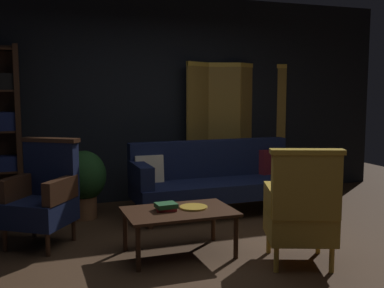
{
  "coord_description": "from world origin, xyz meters",
  "views": [
    {
      "loc": [
        -1.63,
        -3.76,
        1.52
      ],
      "look_at": [
        0.0,
        0.8,
        0.95
      ],
      "focal_mm": 43.24,
      "sensor_mm": 36.0,
      "label": 1
    }
  ],
  "objects_px": {
    "armchair_wing_left": "(43,195)",
    "armchair_gilt_accent": "(301,210)",
    "coffee_table": "(179,215)",
    "book_red_leather": "(166,209)",
    "book_green_cloth": "(166,205)",
    "brass_tray": "(194,207)",
    "velvet_couch": "(216,176)",
    "folding_screen": "(236,127)",
    "potted_plant": "(84,180)"
  },
  "relations": [
    {
      "from": "velvet_couch",
      "to": "coffee_table",
      "type": "bearing_deg",
      "value": -125.18
    },
    {
      "from": "potted_plant",
      "to": "folding_screen",
      "type": "bearing_deg",
      "value": 15.65
    },
    {
      "from": "folding_screen",
      "to": "armchair_gilt_accent",
      "type": "distance_m",
      "value": 2.89
    },
    {
      "from": "potted_plant",
      "to": "brass_tray",
      "type": "xyz_separation_m",
      "value": [
        0.83,
        -1.5,
        -0.04
      ]
    },
    {
      "from": "armchair_gilt_accent",
      "to": "potted_plant",
      "type": "relative_size",
      "value": 1.28
    },
    {
      "from": "velvet_couch",
      "to": "coffee_table",
      "type": "relative_size",
      "value": 2.12
    },
    {
      "from": "armchair_wing_left",
      "to": "potted_plant",
      "type": "height_order",
      "value": "armchair_wing_left"
    },
    {
      "from": "folding_screen",
      "to": "armchair_wing_left",
      "type": "bearing_deg",
      "value": -152.5
    },
    {
      "from": "armchair_wing_left",
      "to": "coffee_table",
      "type": "bearing_deg",
      "value": -32.34
    },
    {
      "from": "coffee_table",
      "to": "book_red_leather",
      "type": "xyz_separation_m",
      "value": [
        -0.11,
        0.04,
        0.06
      ]
    },
    {
      "from": "velvet_couch",
      "to": "armchair_gilt_accent",
      "type": "bearing_deg",
      "value": -89.63
    },
    {
      "from": "folding_screen",
      "to": "armchair_gilt_accent",
      "type": "relative_size",
      "value": 1.83
    },
    {
      "from": "coffee_table",
      "to": "armchair_gilt_accent",
      "type": "height_order",
      "value": "armchair_gilt_accent"
    },
    {
      "from": "armchair_wing_left",
      "to": "brass_tray",
      "type": "xyz_separation_m",
      "value": [
        1.32,
        -0.71,
        -0.06
      ]
    },
    {
      "from": "brass_tray",
      "to": "armchair_gilt_accent",
      "type": "bearing_deg",
      "value": -39.88
    },
    {
      "from": "folding_screen",
      "to": "book_green_cloth",
      "type": "relative_size",
      "value": 10.15
    },
    {
      "from": "folding_screen",
      "to": "brass_tray",
      "type": "bearing_deg",
      "value": -123.75
    },
    {
      "from": "velvet_couch",
      "to": "coffee_table",
      "type": "height_order",
      "value": "velvet_couch"
    },
    {
      "from": "folding_screen",
      "to": "velvet_couch",
      "type": "distance_m",
      "value": 1.25
    },
    {
      "from": "potted_plant",
      "to": "book_red_leather",
      "type": "distance_m",
      "value": 1.6
    },
    {
      "from": "folding_screen",
      "to": "coffee_table",
      "type": "relative_size",
      "value": 1.9
    },
    {
      "from": "coffee_table",
      "to": "brass_tray",
      "type": "height_order",
      "value": "brass_tray"
    },
    {
      "from": "armchair_wing_left",
      "to": "book_green_cloth",
      "type": "height_order",
      "value": "armchair_wing_left"
    },
    {
      "from": "armchair_wing_left",
      "to": "armchair_gilt_accent",
      "type": "bearing_deg",
      "value": -32.82
    },
    {
      "from": "folding_screen",
      "to": "potted_plant",
      "type": "height_order",
      "value": "folding_screen"
    },
    {
      "from": "velvet_couch",
      "to": "book_green_cloth",
      "type": "height_order",
      "value": "velvet_couch"
    },
    {
      "from": "armchair_gilt_accent",
      "to": "book_green_cloth",
      "type": "relative_size",
      "value": 5.55
    },
    {
      "from": "armchair_wing_left",
      "to": "book_red_leather",
      "type": "relative_size",
      "value": 5.75
    },
    {
      "from": "folding_screen",
      "to": "coffee_table",
      "type": "distance_m",
      "value": 2.75
    },
    {
      "from": "velvet_couch",
      "to": "folding_screen",
      "type": "bearing_deg",
      "value": 52.67
    },
    {
      "from": "coffee_table",
      "to": "armchair_gilt_accent",
      "type": "xyz_separation_m",
      "value": [
        0.91,
        -0.6,
        0.12
      ]
    },
    {
      "from": "brass_tray",
      "to": "potted_plant",
      "type": "bearing_deg",
      "value": 118.88
    },
    {
      "from": "coffee_table",
      "to": "book_red_leather",
      "type": "relative_size",
      "value": 5.53
    },
    {
      "from": "armchair_gilt_accent",
      "to": "potted_plant",
      "type": "xyz_separation_m",
      "value": [
        -1.59,
        2.14,
        -0.02
      ]
    },
    {
      "from": "folding_screen",
      "to": "coffee_table",
      "type": "xyz_separation_m",
      "value": [
        -1.58,
        -2.17,
        -0.61
      ]
    },
    {
      "from": "potted_plant",
      "to": "armchair_wing_left",
      "type": "bearing_deg",
      "value": -121.56
    },
    {
      "from": "coffee_table",
      "to": "armchair_wing_left",
      "type": "height_order",
      "value": "armchair_wing_left"
    },
    {
      "from": "armchair_gilt_accent",
      "to": "brass_tray",
      "type": "distance_m",
      "value": 0.99
    },
    {
      "from": "book_red_leather",
      "to": "coffee_table",
      "type": "bearing_deg",
      "value": -17.73
    },
    {
      "from": "folding_screen",
      "to": "potted_plant",
      "type": "bearing_deg",
      "value": -164.35
    },
    {
      "from": "brass_tray",
      "to": "book_red_leather",
      "type": "bearing_deg",
      "value": 179.08
    },
    {
      "from": "armchair_gilt_accent",
      "to": "brass_tray",
      "type": "xyz_separation_m",
      "value": [
        -0.76,
        0.63,
        -0.06
      ]
    },
    {
      "from": "book_green_cloth",
      "to": "armchair_gilt_accent",
      "type": "bearing_deg",
      "value": -31.89
    },
    {
      "from": "velvet_couch",
      "to": "armchair_wing_left",
      "type": "height_order",
      "value": "armchair_wing_left"
    },
    {
      "from": "coffee_table",
      "to": "armchair_gilt_accent",
      "type": "relative_size",
      "value": 0.96
    },
    {
      "from": "armchair_gilt_accent",
      "to": "book_green_cloth",
      "type": "distance_m",
      "value": 1.21
    },
    {
      "from": "brass_tray",
      "to": "velvet_couch",
      "type": "bearing_deg",
      "value": 59.02
    },
    {
      "from": "armchair_wing_left",
      "to": "velvet_couch",
      "type": "bearing_deg",
      "value": 14.52
    },
    {
      "from": "potted_plant",
      "to": "coffee_table",
      "type": "bearing_deg",
      "value": -66.21
    },
    {
      "from": "book_red_leather",
      "to": "book_green_cloth",
      "type": "bearing_deg",
      "value": 0.0
    }
  ]
}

